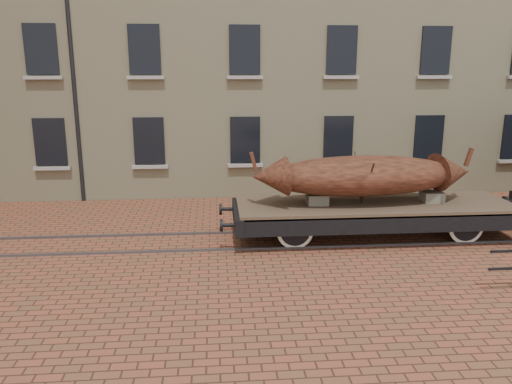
{
  "coord_description": "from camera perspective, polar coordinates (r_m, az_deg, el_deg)",
  "views": [
    {
      "loc": [
        -3.61,
        -13.35,
        4.72
      ],
      "look_at": [
        -2.47,
        0.5,
        1.3
      ],
      "focal_mm": 35.0,
      "sensor_mm": 36.0,
      "label": 1
    }
  ],
  "objects": [
    {
      "name": "warehouse_cream",
      "position": [
        24.37,
        11.68,
        18.92
      ],
      "size": [
        40.0,
        10.19,
        14.0
      ],
      "color": "beige",
      "rests_on": "ground"
    },
    {
      "name": "rail_track",
      "position": [
        14.6,
        9.89,
        -5.12
      ],
      "size": [
        30.0,
        1.52,
        0.06
      ],
      "color": "#59595E",
      "rests_on": "ground"
    },
    {
      "name": "flatcar_wagon",
      "position": [
        14.61,
        13.37,
        -2.0
      ],
      "size": [
        8.82,
        2.39,
        1.33
      ],
      "color": "brown",
      "rests_on": "ground"
    },
    {
      "name": "iron_boat",
      "position": [
        14.26,
        12.13,
        1.86
      ],
      "size": [
        6.39,
        1.92,
        1.54
      ],
      "color": "brown",
      "rests_on": "flatcar_wagon"
    },
    {
      "name": "ground",
      "position": [
        14.61,
        9.89,
        -5.23
      ],
      "size": [
        90.0,
        90.0,
        0.0
      ],
      "primitive_type": "plane",
      "color": "brown"
    }
  ]
}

